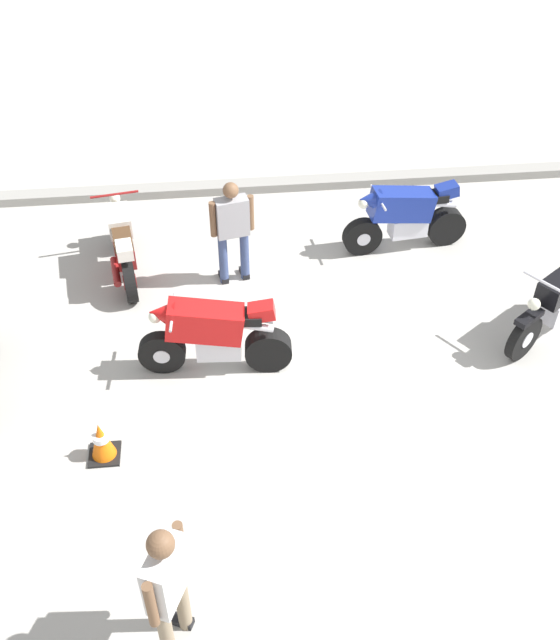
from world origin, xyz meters
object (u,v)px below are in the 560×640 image
(motorcycle_red_sportbike, at_px, (213,334))
(motorcycle_cream_vintage, at_px, (123,245))
(person_in_white_shirt, at_px, (168,585))
(person_in_gray_shirt, at_px, (232,227))
(motorcycle_black_cruiser, at_px, (559,302))
(traffic_cone, at_px, (101,441))
(motorcycle_blue_sportbike, at_px, (406,215))

(motorcycle_red_sportbike, bearing_deg, motorcycle_cream_vintage, -56.52)
(motorcycle_cream_vintage, relative_size, person_in_white_shirt, 1.12)
(motorcycle_red_sportbike, height_order, person_in_gray_shirt, person_in_gray_shirt)
(motorcycle_black_cruiser, height_order, traffic_cone, motorcycle_black_cruiser)
(motorcycle_cream_vintage, height_order, person_in_gray_shirt, person_in_gray_shirt)
(person_in_white_shirt, height_order, traffic_cone, person_in_white_shirt)
(motorcycle_cream_vintage, xyz_separation_m, traffic_cone, (-0.07, -3.50, -0.23))
(motorcycle_black_cruiser, distance_m, motorcycle_blue_sportbike, 2.66)
(motorcycle_red_sportbike, distance_m, person_in_gray_shirt, 1.91)
(motorcycle_black_cruiser, relative_size, motorcycle_cream_vintage, 0.90)
(motorcycle_black_cruiser, height_order, person_in_white_shirt, person_in_white_shirt)
(motorcycle_red_sportbike, relative_size, motorcycle_black_cruiser, 1.11)
(person_in_gray_shirt, bearing_deg, person_in_white_shirt, 158.84)
(motorcycle_red_sportbike, xyz_separation_m, motorcycle_blue_sportbike, (3.00, 2.39, 0.00))
(motorcycle_cream_vintage, height_order, motorcycle_blue_sportbike, motorcycle_blue_sportbike)
(motorcycle_cream_vintage, xyz_separation_m, person_in_white_shirt, (0.78, -5.78, 0.52))
(motorcycle_red_sportbike, distance_m, motorcycle_blue_sportbike, 3.84)
(motorcycle_black_cruiser, bearing_deg, motorcycle_red_sportbike, -32.76)
(motorcycle_cream_vintage, bearing_deg, motorcycle_blue_sportbike, -96.57)
(motorcycle_cream_vintage, height_order, traffic_cone, motorcycle_cream_vintage)
(traffic_cone, bearing_deg, motorcycle_cream_vintage, 88.79)
(motorcycle_cream_vintage, height_order, person_in_white_shirt, person_in_white_shirt)
(motorcycle_blue_sportbike, height_order, person_in_white_shirt, person_in_white_shirt)
(motorcycle_red_sportbike, relative_size, person_in_gray_shirt, 1.20)
(motorcycle_blue_sportbike, relative_size, traffic_cone, 3.70)
(motorcycle_blue_sportbike, distance_m, person_in_white_shirt, 6.92)
(motorcycle_cream_vintage, bearing_deg, person_in_white_shirt, 178.51)
(motorcycle_blue_sportbike, bearing_deg, motorcycle_red_sportbike, 32.15)
(motorcycle_cream_vintage, xyz_separation_m, person_in_gray_shirt, (1.61, -0.36, 0.44))
(person_in_white_shirt, bearing_deg, motorcycle_cream_vintage, -58.58)
(person_in_white_shirt, height_order, person_in_gray_shirt, person_in_white_shirt)
(motorcycle_red_sportbike, xyz_separation_m, motorcycle_cream_vintage, (-1.25, 2.20, -0.11))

